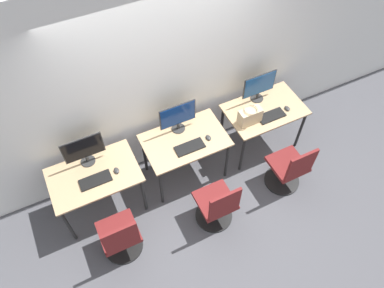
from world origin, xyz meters
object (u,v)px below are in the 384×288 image
(office_chair_left, at_px, (121,238))
(keyboard_right, at_px, (271,116))
(office_chair_center, at_px, (217,206))
(mouse_center, at_px, (208,138))
(handbag, at_px, (250,116))
(mouse_left, at_px, (117,171))
(monitor_right, at_px, (259,86))
(monitor_center, at_px, (178,116))
(keyboard_left, at_px, (96,180))
(office_chair_right, at_px, (289,170))
(monitor_left, at_px, (84,150))
(keyboard_center, at_px, (190,147))
(mouse_right, at_px, (287,108))

(office_chair_left, height_order, keyboard_right, office_chair_left)
(office_chair_left, height_order, office_chair_center, same)
(office_chair_left, distance_m, keyboard_right, 2.45)
(mouse_center, bearing_deg, handbag, 0.92)
(mouse_left, relative_size, office_chair_left, 0.10)
(monitor_right, relative_size, handbag, 1.60)
(mouse_left, bearing_deg, handbag, -0.86)
(mouse_left, xyz_separation_m, monitor_right, (2.12, 0.29, 0.22))
(office_chair_left, relative_size, monitor_center, 1.85)
(keyboard_left, xyz_separation_m, mouse_left, (0.26, 0.02, 0.01))
(keyboard_left, xyz_separation_m, handbag, (2.06, -0.01, 0.11))
(office_chair_right, bearing_deg, monitor_center, 139.50)
(office_chair_left, distance_m, mouse_center, 1.60)
(monitor_right, relative_size, office_chair_right, 0.54)
(office_chair_center, bearing_deg, handbag, 41.04)
(monitor_left, xyz_separation_m, keyboard_left, (0.00, -0.30, -0.23))
(monitor_left, distance_m, handbag, 2.09)
(mouse_center, relative_size, office_chair_right, 0.10)
(office_chair_left, xyz_separation_m, monitor_right, (2.35, 0.91, 0.63))
(keyboard_left, bearing_deg, mouse_center, -0.78)
(monitor_left, distance_m, keyboard_center, 1.26)
(keyboard_right, height_order, handbag, handbag)
(monitor_center, xyz_separation_m, keyboard_center, (0.00, -0.34, -0.23))
(keyboard_left, height_order, handbag, handbag)
(keyboard_left, bearing_deg, keyboard_center, -2.33)
(monitor_left, relative_size, handbag, 1.60)
(keyboard_left, height_order, mouse_right, mouse_right)
(office_chair_right, bearing_deg, office_chair_left, 178.25)
(monitor_center, distance_m, handbag, 0.93)
(keyboard_center, distance_m, office_chair_center, 0.80)
(office_chair_left, xyz_separation_m, office_chair_center, (1.20, -0.13, 0.00))
(keyboard_left, distance_m, office_chair_right, 2.46)
(keyboard_left, relative_size, mouse_left, 4.10)
(monitor_left, bearing_deg, office_chair_left, -88.14)
(keyboard_left, bearing_deg, mouse_right, -0.92)
(monitor_center, relative_size, office_chair_right, 0.54)
(keyboard_center, height_order, office_chair_center, office_chair_center)
(monitor_center, xyz_separation_m, mouse_center, (0.27, -0.31, -0.22))
(monitor_left, height_order, mouse_left, monitor_left)
(keyboard_left, height_order, mouse_left, mouse_left)
(monitor_left, bearing_deg, mouse_left, -47.48)
(keyboard_right, distance_m, handbag, 0.34)
(keyboard_left, relative_size, keyboard_center, 1.00)
(monitor_center, height_order, monitor_right, same)
(keyboard_left, distance_m, mouse_right, 2.64)
(keyboard_center, distance_m, monitor_right, 1.26)
(monitor_right, height_order, handbag, monitor_right)
(office_chair_right, bearing_deg, keyboard_right, 85.15)
(office_chair_center, bearing_deg, monitor_left, 139.65)
(monitor_left, height_order, mouse_center, monitor_left)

